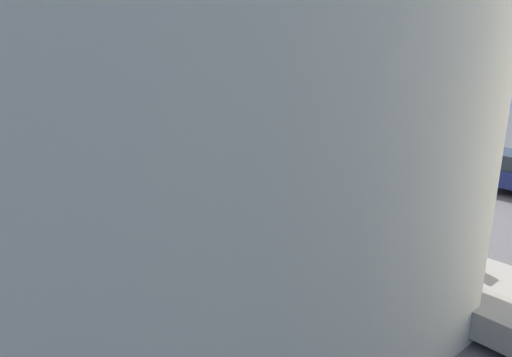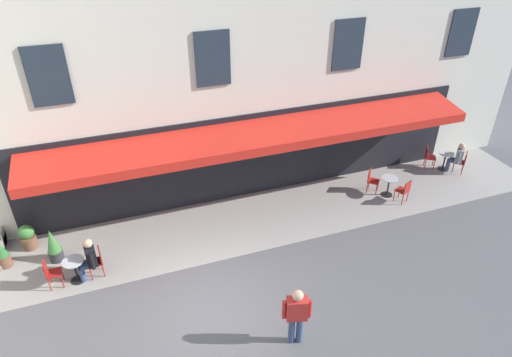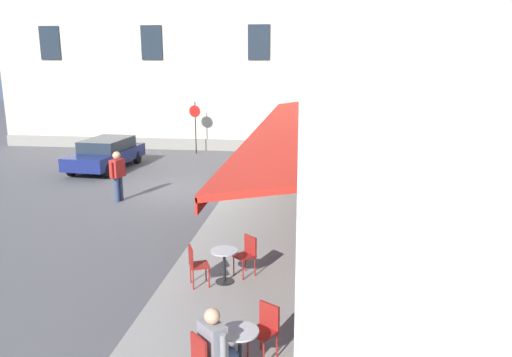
% 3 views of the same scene
% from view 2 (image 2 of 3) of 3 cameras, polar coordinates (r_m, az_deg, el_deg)
% --- Properties ---
extents(ground_plane, '(70.00, 70.00, 0.00)m').
position_cam_2_polar(ground_plane, '(12.48, -5.94, -16.49)').
color(ground_plane, '#565456').
extents(sidewalk_cafe_terrace, '(20.50, 3.20, 0.01)m').
position_cam_2_polar(sidewalk_cafe_terrace, '(15.60, 2.56, -4.62)').
color(sidewalk_cafe_terrace, gray).
rests_on(sidewalk_cafe_terrace, ground_plane).
extents(cafe_table_near_entrance, '(0.60, 0.60, 0.75)m').
position_cam_2_polar(cafe_table_near_entrance, '(17.02, 16.59, -0.65)').
color(cafe_table_near_entrance, black).
rests_on(cafe_table_near_entrance, ground_plane).
extents(cafe_chair_red_back_row, '(0.53, 0.53, 0.91)m').
position_cam_2_polar(cafe_chair_red_back_row, '(16.75, 18.42, -1.33)').
color(cafe_chair_red_back_row, maroon).
rests_on(cafe_chair_red_back_row, ground_plane).
extents(cafe_chair_red_corner_left, '(0.57, 0.57, 0.91)m').
position_cam_2_polar(cafe_chair_red_corner_left, '(17.04, 14.55, -0.03)').
color(cafe_chair_red_corner_left, maroon).
rests_on(cafe_chair_red_corner_left, ground_plane).
extents(cafe_table_mid_terrace, '(0.60, 0.60, 0.75)m').
position_cam_2_polar(cafe_table_mid_terrace, '(19.45, 22.99, 2.37)').
color(cafe_table_mid_terrace, black).
rests_on(cafe_table_mid_terrace, ground_plane).
extents(cafe_chair_red_corner_right, '(0.57, 0.57, 0.91)m').
position_cam_2_polar(cafe_chair_red_corner_right, '(19.44, 24.84, 2.08)').
color(cafe_chair_red_corner_right, maroon).
rests_on(cafe_chair_red_corner_right, ground_plane).
extents(cafe_chair_red_under_awning, '(0.55, 0.55, 0.91)m').
position_cam_2_polar(cafe_chair_red_under_awning, '(19.31, 21.20, 2.76)').
color(cafe_chair_red_under_awning, maroon).
rests_on(cafe_chair_red_under_awning, ground_plane).
extents(cafe_table_streetside, '(0.60, 0.60, 0.75)m').
position_cam_2_polar(cafe_table_streetside, '(13.84, -22.15, -10.51)').
color(cafe_table_streetside, black).
rests_on(cafe_table_streetside, ground_plane).
extents(cafe_chair_red_kerbside, '(0.41, 0.41, 0.91)m').
position_cam_2_polar(cafe_chair_red_kerbside, '(13.89, -24.80, -10.76)').
color(cafe_chair_red_kerbside, maroon).
rests_on(cafe_chair_red_kerbside, ground_plane).
extents(cafe_chair_red_near_door, '(0.44, 0.44, 0.91)m').
position_cam_2_polar(cafe_chair_red_near_door, '(13.79, -19.60, -9.74)').
color(cafe_chair_red_near_door, maroon).
rests_on(cafe_chair_red_near_door, ground_plane).
extents(seated_patron_in_grey, '(0.61, 0.61, 1.28)m').
position_cam_2_polar(seated_patron_in_grey, '(19.37, 24.31, 2.59)').
color(seated_patron_in_grey, navy).
rests_on(seated_patron_in_grey, ground_plane).
extents(seated_companion_in_black, '(0.59, 0.69, 1.34)m').
position_cam_2_polar(seated_companion_in_black, '(13.69, -20.62, -9.44)').
color(seated_companion_in_black, navy).
rests_on(seated_companion_in_black, ground_plane).
extents(walking_pedestrian_in_red, '(0.69, 0.41, 1.72)m').
position_cam_2_polar(walking_pedestrian_in_red, '(11.09, 5.21, -16.73)').
color(walking_pedestrian_in_red, navy).
rests_on(walking_pedestrian_in_red, ground_plane).
extents(potted_plant_mid_terrace, '(0.42, 0.42, 1.13)m').
position_cam_2_polar(potted_plant_mid_terrace, '(14.77, -24.47, -7.80)').
color(potted_plant_mid_terrace, '#2D2D33').
rests_on(potted_plant_mid_terrace, ground_plane).
extents(potted_plant_by_steps, '(0.46, 0.46, 0.84)m').
position_cam_2_polar(potted_plant_by_steps, '(15.69, -27.13, -6.65)').
color(potted_plant_by_steps, brown).
rests_on(potted_plant_by_steps, ground_plane).
extents(potted_plant_entrance_right, '(0.37, 0.37, 0.90)m').
position_cam_2_polar(potted_plant_entrance_right, '(15.30, -29.65, -8.45)').
color(potted_plant_entrance_right, brown).
rests_on(potted_plant_entrance_right, ground_plane).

